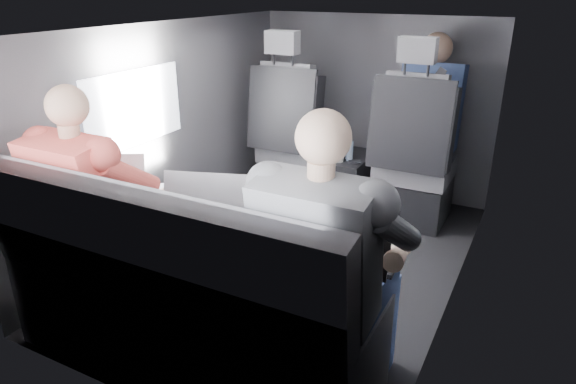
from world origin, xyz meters
The scene contains 20 objects.
floor centered at (0.00, 0.00, 0.00)m, with size 2.60×2.60×0.00m, color black.
ceiling centered at (0.00, 0.00, 1.35)m, with size 2.60×2.60×0.00m, color #B2B2AD.
panel_left centered at (-0.90, 0.00, 0.68)m, with size 0.02×2.60×1.35m, color #56565B.
panel_right centered at (0.90, 0.00, 0.68)m, with size 0.02×2.60×1.35m, color #56565B.
panel_front centered at (0.00, 1.30, 0.68)m, with size 1.80×0.02×1.35m, color #56565B.
panel_back centered at (0.00, -1.30, 0.68)m, with size 1.80×0.02×1.35m, color #56565B.
side_window centered at (-0.88, -0.30, 0.90)m, with size 0.02×0.75×0.42m, color white.
seatbelt centered at (0.45, 0.67, 0.80)m, with size 0.05×0.01×0.65m, color black.
front_seat_left centered at (-0.45, 0.84, 0.40)m, with size 0.52×0.58×1.26m.
front_seat_right centered at (0.45, 0.84, 0.40)m, with size 0.52×0.58×1.26m.
center_console centered at (0.00, 0.88, 0.20)m, with size 0.24×0.48×0.41m.
rear_bench centered at (0.00, -1.06, 0.31)m, with size 1.60×0.57×0.92m.
soda_cup centered at (-0.04, 0.73, 0.46)m, with size 0.08×0.08×0.25m.
water_bottle centered at (0.01, 0.80, 0.47)m, with size 0.05×0.05×0.16m.
laptop_white centered at (-0.55, -0.77, 0.63)m, with size 0.42×0.46×0.25m.
laptop_silver centered at (0.00, -0.77, 0.63)m, with size 0.42×0.42×0.25m.
laptop_black centered at (0.65, -0.83, 0.63)m, with size 0.31×0.29×0.22m.
passenger_rear_left centered at (-0.49, -0.97, 0.62)m, with size 0.48×0.60×1.19m.
passenger_rear_right centered at (0.61, -0.97, 0.62)m, with size 0.49×0.61×1.21m.
passenger_front_right centered at (0.47, 1.10, 0.75)m, with size 0.41×0.41×0.83m.
Camera 1 is at (1.20, -2.44, 1.56)m, focal length 32.00 mm.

